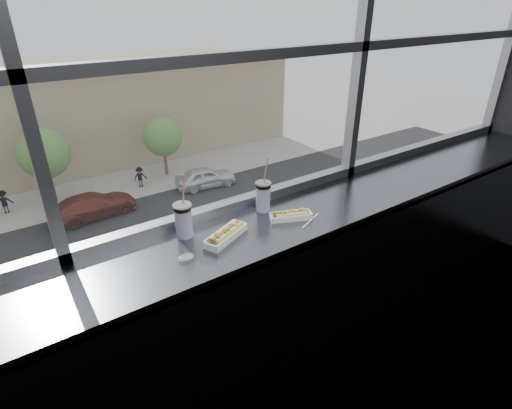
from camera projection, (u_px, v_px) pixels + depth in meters
wall_back_lower at (236, 278)px, 2.76m from camera, size 6.00×0.00×6.00m
counter at (259, 231)px, 2.32m from camera, size 6.00×0.55×0.06m
counter_fascia at (283, 324)px, 2.37m from camera, size 6.00×0.04×1.04m
hotdog_tray_left at (226, 234)px, 2.18m from camera, size 0.30×0.20×0.07m
hotdog_tray_right at (291, 215)px, 2.38m from camera, size 0.26×0.17×0.06m
soda_cup_left at (183, 219)px, 2.17m from camera, size 0.10×0.10×0.37m
soda_cup_right at (263, 195)px, 2.44m from camera, size 0.10×0.10×0.36m
loose_straw at (311, 221)px, 2.36m from camera, size 0.19×0.08×0.01m
wrapper at (186, 257)px, 2.01m from camera, size 0.09×0.07×0.02m
plaza_ground at (9, 148)px, 39.92m from camera, size 120.00×120.00×0.00m
street_asphalt at (55, 260)px, 22.70m from camera, size 80.00×10.00×0.06m
far_sidewalk at (33, 207)px, 28.56m from camera, size 80.00×6.00×0.04m
far_building at (3, 121)px, 34.05m from camera, size 50.00×14.00×8.00m
car_far_b at (92, 202)px, 26.77m from camera, size 3.22×6.77×2.19m
car_near_d at (189, 241)px, 22.59m from camera, size 3.23×6.20×1.97m
car_near_e at (273, 213)px, 25.60m from camera, size 3.06×6.08×1.95m
car_far_c at (205, 174)px, 31.09m from camera, size 3.52×6.70×2.13m
car_near_c at (103, 271)px, 20.21m from camera, size 2.41×5.56×1.84m
pedestrian_d at (140, 175)px, 31.12m from camera, size 0.87×0.65×1.96m
pedestrian_b at (3, 200)px, 27.26m from camera, size 0.90×0.68×2.03m
tree_center at (44, 154)px, 27.64m from camera, size 3.51×3.51×5.48m
tree_right at (163, 137)px, 32.19m from camera, size 3.17×3.17×4.95m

